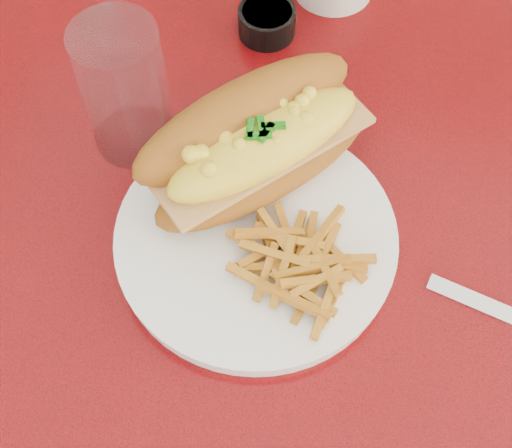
% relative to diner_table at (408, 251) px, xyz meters
% --- Properties ---
extents(ground, '(8.00, 8.00, 0.00)m').
position_rel_diner_table_xyz_m(ground, '(0.00, 0.00, -0.61)').
color(ground, silver).
rests_on(ground, ground).
extents(diner_table, '(1.23, 0.83, 0.77)m').
position_rel_diner_table_xyz_m(diner_table, '(0.00, 0.00, 0.00)').
color(diner_table, red).
rests_on(diner_table, ground).
extents(booth_bench_far, '(1.20, 0.51, 0.90)m').
position_rel_diner_table_xyz_m(booth_bench_far, '(0.00, 0.81, -0.32)').
color(booth_bench_far, '#9E170A').
rests_on(booth_bench_far, ground).
extents(dinner_plate, '(0.28, 0.28, 0.02)m').
position_rel_diner_table_xyz_m(dinner_plate, '(-0.16, -0.12, 0.17)').
color(dinner_plate, white).
rests_on(dinner_plate, diner_table).
extents(mac_hoagie, '(0.25, 0.26, 0.11)m').
position_rel_diner_table_xyz_m(mac_hoagie, '(-0.18, -0.05, 0.23)').
color(mac_hoagie, '#9A5918').
rests_on(mac_hoagie, dinner_plate).
extents(fries_pile, '(0.11, 0.10, 0.03)m').
position_rel_diner_table_xyz_m(fries_pile, '(-0.11, -0.15, 0.19)').
color(fries_pile, orange).
rests_on(fries_pile, dinner_plate).
extents(fork, '(0.08, 0.14, 0.00)m').
position_rel_diner_table_xyz_m(fork, '(-0.11, -0.07, 0.18)').
color(fork, silver).
rests_on(fork, dinner_plate).
extents(sauce_cup_left, '(0.07, 0.07, 0.03)m').
position_rel_diner_table_xyz_m(sauce_cup_left, '(-0.22, 0.16, 0.18)').
color(sauce_cup_left, black).
rests_on(sauce_cup_left, diner_table).
extents(water_tumbler, '(0.11, 0.11, 0.15)m').
position_rel_diner_table_xyz_m(water_tumbler, '(-0.32, -0.03, 0.24)').
color(water_tumbler, '#BFDDF6').
rests_on(water_tumbler, diner_table).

